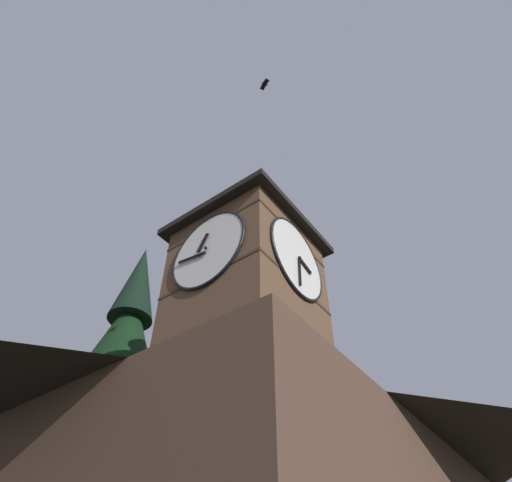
# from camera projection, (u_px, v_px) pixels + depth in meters

# --- Properties ---
(clock_tower) EXTENTS (4.72, 4.72, 8.92)m
(clock_tower) POSITION_uv_depth(u_px,v_px,m) (247.00, 286.00, 15.34)
(clock_tower) COLOR brown
(clock_tower) RESTS_ON building_main
(pine_tree_behind) EXTENTS (6.87, 6.87, 18.24)m
(pine_tree_behind) POSITION_uv_depth(u_px,v_px,m) (98.00, 454.00, 16.75)
(pine_tree_behind) COLOR #473323
(pine_tree_behind) RESTS_ON ground_plane
(moon) EXTENTS (2.25, 2.25, 2.25)m
(moon) POSITION_uv_depth(u_px,v_px,m) (85.00, 436.00, 41.93)
(moon) COLOR silver
(flying_bird_high) EXTENTS (0.37, 0.58, 0.13)m
(flying_bird_high) POSITION_uv_depth(u_px,v_px,m) (288.00, 220.00, 25.39)
(flying_bird_high) COLOR black
(flying_bird_low) EXTENTS (0.35, 0.51, 0.13)m
(flying_bird_low) POSITION_uv_depth(u_px,v_px,m) (265.00, 84.00, 17.30)
(flying_bird_low) COLOR black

